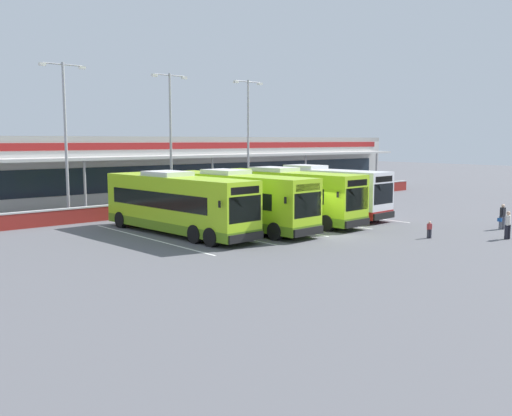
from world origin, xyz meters
TOP-DOWN VIEW (x-y plane):
  - ground_plane at (0.00, 0.00)m, footprint 200.00×200.00m
  - terminal_building at (-0.00, 26.91)m, footprint 70.00×13.00m
  - red_barrier_wall at (0.00, 14.50)m, footprint 60.00×0.40m
  - coach_bus_leftmost at (-6.22, 6.21)m, footprint 3.44×12.27m
  - coach_bus_left_centre at (-2.33, 5.37)m, footprint 3.44×12.27m
  - coach_bus_centre at (2.30, 5.58)m, footprint 3.44×12.27m
  - coach_bus_right_centre at (6.35, 6.54)m, footprint 3.44×12.27m
  - bay_stripe_far_west at (-8.40, 6.00)m, footprint 0.14×13.00m
  - bay_stripe_west at (-4.20, 6.00)m, footprint 0.14×13.00m
  - bay_stripe_mid_west at (0.00, 6.00)m, footprint 0.14×13.00m
  - bay_stripe_centre at (4.20, 6.00)m, footprint 0.14×13.00m
  - bay_stripe_mid_east at (8.40, 6.00)m, footprint 0.14×13.00m
  - pedestrian_with_handbag at (10.44, -5.96)m, footprint 0.62×0.34m
  - pedestrian_in_dark_coat at (7.12, -7.83)m, footprint 0.53×0.32m
  - pedestrian_child at (3.99, -4.70)m, footprint 0.33×0.24m
  - lamp_post_west at (-8.89, 16.12)m, footprint 3.24×0.28m
  - lamp_post_centre at (0.14, 16.78)m, footprint 3.24×0.28m
  - lamp_post_east at (8.14, 16.46)m, footprint 3.24×0.28m

SIDE VIEW (x-z plane):
  - ground_plane at x=0.00m, z-range 0.00..0.00m
  - bay_stripe_far_west at x=-8.40m, z-range 0.00..0.01m
  - bay_stripe_west at x=-4.20m, z-range 0.00..0.01m
  - bay_stripe_mid_west at x=0.00m, z-range 0.00..0.01m
  - bay_stripe_centre at x=4.20m, z-range 0.00..0.01m
  - bay_stripe_mid_east at x=8.40m, z-range 0.00..0.01m
  - pedestrian_child at x=3.99m, z-range 0.04..1.04m
  - red_barrier_wall at x=0.00m, z-range 0.01..1.10m
  - pedestrian_with_handbag at x=10.44m, z-range 0.05..1.67m
  - pedestrian_in_dark_coat at x=7.12m, z-range 0.06..1.68m
  - coach_bus_leftmost at x=-6.22m, z-range -0.10..3.68m
  - coach_bus_left_centre at x=-2.33m, z-range -0.10..3.68m
  - coach_bus_centre at x=2.30m, z-range -0.10..3.68m
  - coach_bus_right_centre at x=6.35m, z-range -0.10..3.68m
  - terminal_building at x=0.00m, z-range 0.01..6.01m
  - lamp_post_west at x=-8.89m, z-range 0.79..11.79m
  - lamp_post_centre at x=0.14m, z-range 0.79..11.79m
  - lamp_post_east at x=8.14m, z-range 0.79..11.79m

